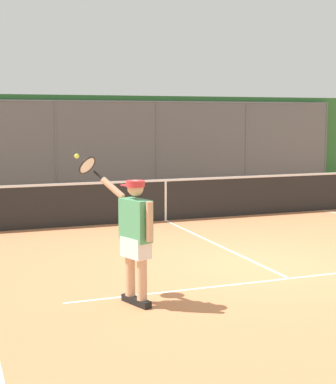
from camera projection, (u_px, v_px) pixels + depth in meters
The scene contains 5 objects.
ground_plane at pixel (260, 265), 9.70m from camera, with size 60.00×60.00×0.00m, color #C67A4C.
court_line_markings at pixel (303, 285), 8.56m from camera, with size 8.72×9.69×0.01m.
fence_backdrop at pixel (102, 144), 19.01m from camera, with size 18.99×1.37×3.03m.
tennis_net at pixel (165, 199), 13.76m from camera, with size 11.20×0.09×1.07m.
tennis_player at pixel (134, 233), 7.57m from camera, with size 0.79×1.21×1.90m.
Camera 1 is at (4.73, 8.34, 2.41)m, focal length 55.91 mm.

